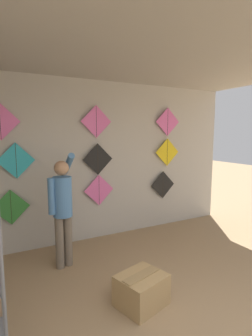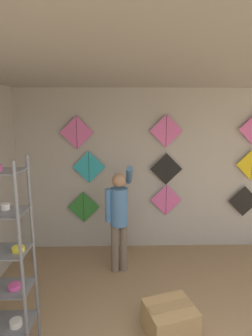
% 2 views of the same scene
% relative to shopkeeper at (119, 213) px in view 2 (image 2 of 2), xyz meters
% --- Properties ---
extents(back_panel, '(5.76, 0.06, 2.80)m').
position_rel_shopkeeper_xyz_m(back_panel, '(0.73, 0.79, 0.48)').
color(back_panel, '#BCB7AD').
rests_on(back_panel, ground).
extents(ceiling_slab, '(5.76, 4.03, 0.04)m').
position_rel_shopkeeper_xyz_m(ceiling_slab, '(0.73, -0.85, 1.90)').
color(ceiling_slab, '#A8A399').
extents(shopkeeper, '(0.41, 0.60, 1.63)m').
position_rel_shopkeeper_xyz_m(shopkeeper, '(0.00, 0.00, 0.00)').
color(shopkeeper, '#726656').
rests_on(shopkeeper, ground).
extents(cardboard_box, '(0.60, 0.55, 0.36)m').
position_rel_shopkeeper_xyz_m(cardboard_box, '(0.54, -1.25, -0.74)').
color(cardboard_box, tan).
rests_on(cardboard_box, ground).
extents(kite_0, '(0.55, 0.01, 0.55)m').
position_rel_shopkeeper_xyz_m(kite_0, '(-0.62, 0.70, -0.15)').
color(kite_0, '#338C38').
extents(kite_1, '(0.55, 0.01, 0.55)m').
position_rel_shopkeeper_xyz_m(kite_1, '(0.83, 0.70, -0.03)').
color(kite_1, pink).
extents(kite_2, '(0.55, 0.01, 0.55)m').
position_rel_shopkeeper_xyz_m(kite_2, '(2.21, 0.70, -0.06)').
color(kite_2, black).
extents(kite_3, '(0.55, 0.01, 0.55)m').
position_rel_shopkeeper_xyz_m(kite_3, '(-0.51, 0.70, 0.57)').
color(kite_3, '#28B2C6').
extents(kite_4, '(0.55, 0.01, 0.55)m').
position_rel_shopkeeper_xyz_m(kite_4, '(0.81, 0.70, 0.53)').
color(kite_4, black).
extents(kite_5, '(0.55, 0.01, 0.55)m').
position_rel_shopkeeper_xyz_m(kite_5, '(2.30, 0.70, 0.60)').
color(kite_5, yellow).
extents(kite_6, '(0.55, 0.01, 0.55)m').
position_rel_shopkeeper_xyz_m(kite_6, '(-0.70, 0.70, 1.15)').
color(kite_6, pink).
extents(kite_7, '(0.55, 0.01, 0.55)m').
position_rel_shopkeeper_xyz_m(kite_7, '(0.79, 0.70, 1.18)').
color(kite_7, pink).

